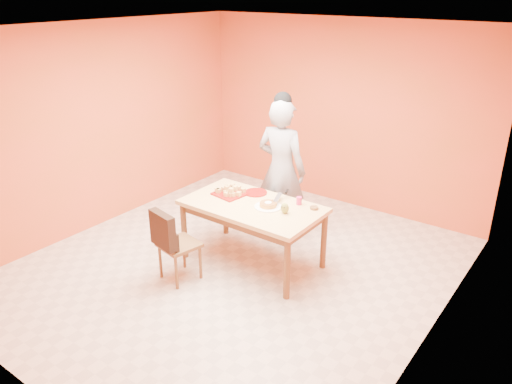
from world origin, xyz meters
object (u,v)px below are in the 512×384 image
Objects in this scene: checker_tin at (314,208)px; sponge_cake at (268,204)px; magenta_glass at (299,201)px; dining_chair at (178,243)px; person at (281,170)px; dining_table at (253,212)px; egg_ornament at (285,208)px; pastry_platter at (230,194)px; red_dinner_plate at (256,193)px.

sponge_cake is at bearing -149.08° from checker_tin.
magenta_glass is 0.21m from checker_tin.
dining_chair reaches higher than checker_tin.
sponge_cake is at bearing 109.61° from person.
person is at bearing 99.65° from dining_table.
dining_table is 0.85m from person.
person is 0.93m from checker_tin.
dining_chair is 1.68m from person.
egg_ornament reaches higher than checker_tin.
dining_chair is 4.51× the size of sponge_cake.
pastry_platter is 0.58m from sponge_cake.
egg_ornament reaches higher than dining_table.
red_dinner_plate is at bearing 145.27° from sponge_cake.
red_dinner_plate is (0.22, 0.21, -0.00)m from pastry_platter.
dining_chair is at bearing -127.63° from sponge_cake.
person reaches higher than dining_table.
checker_tin is at bearing 12.80° from pastry_platter.
dining_table is at bearing -168.17° from sponge_cake.
checker_tin reaches higher than dining_table.
pastry_platter is at bearing 176.62° from sponge_cake.
dining_chair is 1.10m from sponge_cake.
pastry_platter is at bearing -167.20° from checker_tin.
pastry_platter is at bearing 97.56° from dining_chair.
magenta_glass is at bearing 83.70° from egg_ornament.
checker_tin is (0.77, -0.49, -0.14)m from person.
magenta_glass is (0.88, 1.10, 0.35)m from dining_chair.
pastry_platter is at bearing -163.60° from magenta_glass.
person is (0.31, 1.58, 0.46)m from dining_chair.
sponge_cake is at bearing 63.82° from dining_chair.
red_dinner_plate is 0.66m from egg_ornament.
dining_chair is at bearing -128.52° from magenta_glass.
sponge_cake is at bearing -131.07° from magenta_glass.
magenta_glass is (0.60, 0.03, 0.04)m from red_dinner_plate.
person is 20.06× the size of magenta_glass.
checker_tin is (0.64, 0.31, 0.11)m from dining_table.
checker_tin is (1.08, 1.09, 0.32)m from dining_chair.
pastry_platter is 0.82m from egg_ornament.
magenta_glass is (0.00, 0.30, -0.02)m from egg_ornament.
egg_ornament is at bearing 122.29° from person.
egg_ornament is at bearing -5.24° from sponge_cake.
sponge_cake is at bearing -34.73° from red_dinner_plate.
dining_table is 0.93m from dining_chair.
person is 0.97m from egg_ornament.
sponge_cake is (0.58, -0.03, 0.02)m from pastry_platter.
egg_ornament is at bearing -90.00° from magenta_glass.
magenta_glass is at bearing 48.93° from sponge_cake.
dining_table is 4.62× the size of pastry_platter.
dining_chair is 3.17× the size of red_dinner_plate.
dining_table is 0.72m from checker_tin.
red_dinner_plate is 1.42× the size of sponge_cake.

